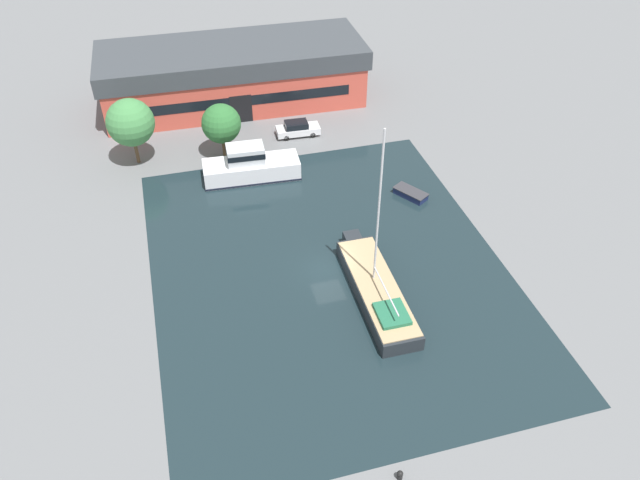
# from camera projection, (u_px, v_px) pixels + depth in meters

# --- Properties ---
(ground_plane) EXTENTS (440.00, 440.00, 0.00)m
(ground_plane) POSITION_uv_depth(u_px,v_px,m) (329.00, 270.00, 50.33)
(ground_plane) COLOR slate
(water_canal) EXTENTS (27.85, 35.13, 0.01)m
(water_canal) POSITION_uv_depth(u_px,v_px,m) (329.00, 269.00, 50.33)
(water_canal) COLOR #19282D
(water_canal) RESTS_ON ground
(warehouse_building) EXTENTS (29.87, 11.53, 6.62)m
(warehouse_building) POSITION_uv_depth(u_px,v_px,m) (233.00, 74.00, 70.98)
(warehouse_building) COLOR #C64C3D
(warehouse_building) RESTS_ON ground
(quay_tree_near_building) EXTENTS (3.91, 3.91, 5.62)m
(quay_tree_near_building) POSITION_uv_depth(u_px,v_px,m) (221.00, 124.00, 61.43)
(quay_tree_near_building) COLOR brown
(quay_tree_near_building) RESTS_ON ground
(quay_tree_by_water) EXTENTS (4.63, 4.63, 6.80)m
(quay_tree_by_water) POSITION_uv_depth(u_px,v_px,m) (130.00, 123.00, 59.94)
(quay_tree_by_water) COLOR brown
(quay_tree_by_water) RESTS_ON ground
(parked_car) EXTENTS (4.68, 2.04, 1.60)m
(parked_car) POSITION_uv_depth(u_px,v_px,m) (298.00, 129.00, 66.42)
(parked_car) COLOR silver
(parked_car) RESTS_ON ground
(sailboat_moored) EXTENTS (3.19, 12.89, 14.20)m
(sailboat_moored) POSITION_uv_depth(u_px,v_px,m) (376.00, 289.00, 47.50)
(sailboat_moored) COLOR #23282D
(sailboat_moored) RESTS_ON water_canal
(motor_cruiser) EXTENTS (9.43, 3.63, 3.51)m
(motor_cruiser) POSITION_uv_depth(u_px,v_px,m) (250.00, 166.00, 59.83)
(motor_cruiser) COLOR white
(motor_cruiser) RESTS_ON water_canal
(small_dinghy) EXTENTS (2.92, 3.48, 0.65)m
(small_dinghy) POSITION_uv_depth(u_px,v_px,m) (411.00, 193.00, 57.98)
(small_dinghy) COLOR #19234C
(small_dinghy) RESTS_ON water_canal
(mooring_bollard) EXTENTS (0.38, 0.38, 0.67)m
(mooring_bollard) POSITION_uv_depth(u_px,v_px,m) (400.00, 475.00, 36.11)
(mooring_bollard) COLOR black
(mooring_bollard) RESTS_ON ground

